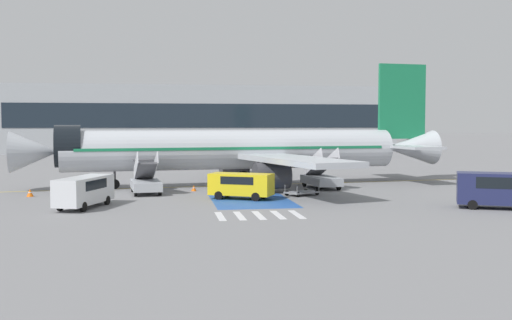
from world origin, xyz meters
TOP-DOWN VIEW (x-y plane):
  - ground_plane at (0.00, 0.00)m, footprint 600.00×600.00m
  - apron_leadline_yellow at (-1.95, -0.71)m, footprint 73.96×8.75m
  - apron_stand_patch_blue at (-1.95, -11.77)m, footprint 5.80×8.83m
  - apron_walkway_bar_0 at (-4.95, -18.87)m, footprint 0.44×3.60m
  - apron_walkway_bar_1 at (-3.75, -18.87)m, footprint 0.44×3.60m
  - apron_walkway_bar_2 at (-2.55, -18.87)m, footprint 0.44×3.60m
  - apron_walkway_bar_3 at (-1.35, -18.87)m, footprint 0.44×3.60m
  - apron_walkway_bar_4 at (-0.15, -18.87)m, footprint 0.44×3.60m
  - airliner at (-1.22, -0.62)m, footprint 39.85×31.11m
  - boarding_stairs_forward at (-9.77, -5.97)m, footprint 2.74×5.42m
  - boarding_stairs_aft at (5.35, -4.23)m, footprint 2.74×5.42m
  - fuel_tanker at (2.84, 22.91)m, footprint 10.37×3.85m
  - service_van_0 at (-13.62, -13.77)m, footprint 3.60×5.76m
  - service_van_1 at (13.60, -18.41)m, footprint 5.49×4.09m
  - service_van_2 at (-2.57, -10.66)m, footprint 5.06×3.87m
  - baggage_cart at (2.48, -9.16)m, footprint 3.00×2.62m
  - ground_crew_0 at (1.02, -4.02)m, footprint 0.26×0.44m
  - ground_crew_1 at (-0.70, -6.07)m, footprint 0.28×0.46m
  - traffic_cone_0 at (-18.62, -6.62)m, footprint 0.54×0.54m
  - traffic_cone_1 at (-5.82, -4.66)m, footprint 0.44×0.44m
  - traffic_cone_2 at (-1.66, -6.54)m, footprint 0.52×0.52m
  - terminal_building at (-0.14, 67.05)m, footprint 78.05×12.10m

SIDE VIEW (x-z plane):
  - ground_plane at x=0.00m, z-range 0.00..0.00m
  - apron_leadline_yellow at x=-1.95m, z-range 0.00..0.01m
  - apron_stand_patch_blue at x=-1.95m, z-range 0.00..0.01m
  - apron_walkway_bar_0 at x=-4.95m, z-range 0.00..0.01m
  - apron_walkway_bar_1 at x=-3.75m, z-range 0.00..0.01m
  - apron_walkway_bar_2 at x=-2.55m, z-range 0.00..0.01m
  - apron_walkway_bar_3 at x=-1.35m, z-range 0.00..0.01m
  - apron_walkway_bar_4 at x=-0.15m, z-range 0.00..0.01m
  - traffic_cone_1 at x=-5.82m, z-range 0.00..0.49m
  - baggage_cart at x=2.48m, z-range -0.18..0.69m
  - traffic_cone_2 at x=-1.66m, z-range 0.00..0.58m
  - traffic_cone_0 at x=-18.62m, z-range 0.00..0.60m
  - boarding_stairs_forward at x=-9.77m, z-range -0.83..2.69m
  - boarding_stairs_aft at x=5.35m, z-range -0.88..2.77m
  - ground_crew_1 at x=-0.70m, z-range 0.12..1.80m
  - ground_crew_0 at x=1.02m, z-range 0.13..1.82m
  - service_van_2 at x=-2.57m, z-range 0.20..2.13m
  - service_van_0 at x=-13.62m, z-range 0.21..2.30m
  - service_van_1 at x=13.60m, z-range 0.22..2.61m
  - fuel_tanker at x=2.84m, z-range 0.01..3.37m
  - airliner at x=-1.22m, z-range -2.48..9.06m
  - terminal_building at x=-0.14m, z-range 0.00..13.27m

